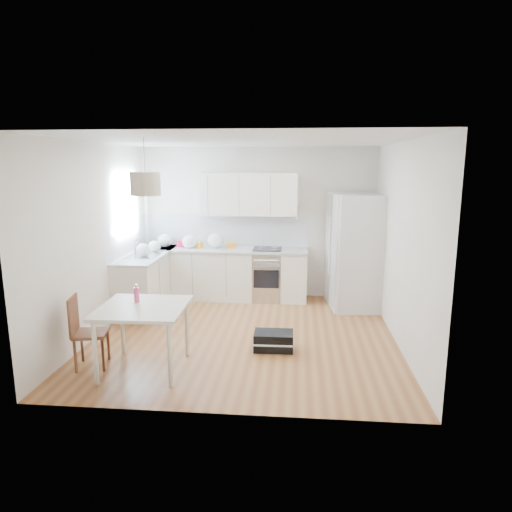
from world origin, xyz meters
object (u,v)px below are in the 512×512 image
(refrigerator, at_px, (356,251))
(dining_chair, at_px, (91,332))
(dining_table, at_px, (143,313))
(gym_bag, at_px, (274,341))

(refrigerator, relative_size, dining_chair, 2.19)
(refrigerator, bearing_deg, dining_table, -142.83)
(dining_table, height_order, gym_bag, dining_table)
(refrigerator, bearing_deg, dining_chair, -149.13)
(dining_chair, bearing_deg, gym_bag, 6.10)
(refrigerator, bearing_deg, gym_bag, -130.04)
(dining_table, relative_size, dining_chair, 1.15)
(dining_table, distance_m, gym_bag, 1.76)
(dining_chair, bearing_deg, dining_table, -14.02)
(refrigerator, height_order, gym_bag, refrigerator)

